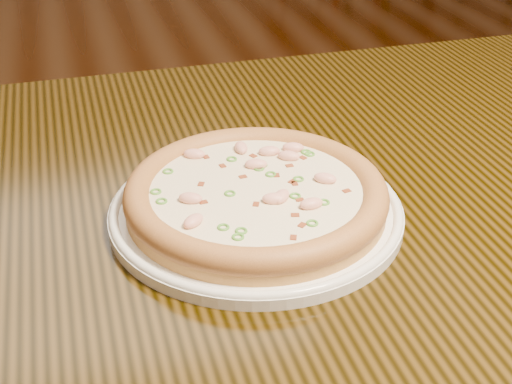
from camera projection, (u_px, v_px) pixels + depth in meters
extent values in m
cube|color=black|center=(344.00, 194.00, 0.82)|extent=(1.20, 0.80, 0.04)
cylinder|color=white|center=(256.00, 212.00, 0.74)|extent=(0.30, 0.30, 0.01)
torus|color=white|center=(256.00, 207.00, 0.73)|extent=(0.30, 0.30, 0.01)
cylinder|color=tan|center=(256.00, 200.00, 0.73)|extent=(0.27, 0.27, 0.02)
torus|color=#B57539|center=(256.00, 192.00, 0.73)|extent=(0.27, 0.27, 0.03)
cylinder|color=#EDE7BB|center=(256.00, 190.00, 0.72)|extent=(0.22, 0.22, 0.00)
ellipsoid|color=#F2B29E|center=(256.00, 164.00, 0.76)|extent=(0.03, 0.02, 0.01)
ellipsoid|color=#F2B29E|center=(281.00, 196.00, 0.70)|extent=(0.03, 0.03, 0.01)
ellipsoid|color=#F2B29E|center=(194.00, 154.00, 0.78)|extent=(0.03, 0.02, 0.01)
ellipsoid|color=#F2B29E|center=(274.00, 199.00, 0.70)|extent=(0.03, 0.02, 0.01)
ellipsoid|color=#F2B29E|center=(241.00, 148.00, 0.79)|extent=(0.02, 0.02, 0.01)
ellipsoid|color=#F2B29E|center=(193.00, 221.00, 0.66)|extent=(0.03, 0.03, 0.01)
ellipsoid|color=#F2B29E|center=(293.00, 147.00, 0.79)|extent=(0.03, 0.02, 0.01)
ellipsoid|color=#F2B29E|center=(325.00, 178.00, 0.73)|extent=(0.03, 0.03, 0.01)
ellipsoid|color=#F2B29E|center=(311.00, 204.00, 0.69)|extent=(0.03, 0.02, 0.01)
ellipsoid|color=#F2B29E|center=(190.00, 198.00, 0.70)|extent=(0.03, 0.02, 0.01)
ellipsoid|color=#F2B29E|center=(269.00, 151.00, 0.78)|extent=(0.03, 0.02, 0.01)
ellipsoid|color=#F2B29E|center=(289.00, 156.00, 0.78)|extent=(0.03, 0.02, 0.01)
cube|color=maroon|center=(295.00, 216.00, 0.68)|extent=(0.01, 0.01, 0.00)
cube|color=maroon|center=(347.00, 192.00, 0.72)|extent=(0.01, 0.01, 0.00)
cube|color=maroon|center=(277.00, 176.00, 0.75)|extent=(0.01, 0.01, 0.00)
cube|color=maroon|center=(256.00, 205.00, 0.70)|extent=(0.01, 0.01, 0.00)
cube|color=maroon|center=(289.00, 166.00, 0.76)|extent=(0.01, 0.01, 0.00)
cube|color=maroon|center=(195.00, 201.00, 0.70)|extent=(0.01, 0.01, 0.00)
cube|color=maroon|center=(243.00, 177.00, 0.74)|extent=(0.01, 0.01, 0.00)
cube|color=maroon|center=(203.00, 203.00, 0.70)|extent=(0.01, 0.01, 0.00)
cube|color=maroon|center=(295.00, 184.00, 0.73)|extent=(0.01, 0.01, 0.00)
cube|color=maroon|center=(302.00, 226.00, 0.66)|extent=(0.01, 0.01, 0.00)
cube|color=maroon|center=(300.00, 201.00, 0.70)|extent=(0.01, 0.01, 0.00)
cube|color=maroon|center=(293.00, 238.00, 0.65)|extent=(0.01, 0.01, 0.00)
cube|color=maroon|center=(292.00, 182.00, 0.73)|extent=(0.01, 0.01, 0.00)
cube|color=maroon|center=(223.00, 167.00, 0.76)|extent=(0.01, 0.01, 0.00)
cube|color=maroon|center=(303.00, 158.00, 0.78)|extent=(0.01, 0.01, 0.00)
cube|color=maroon|center=(206.00, 158.00, 0.78)|extent=(0.01, 0.01, 0.00)
cube|color=maroon|center=(253.00, 157.00, 0.78)|extent=(0.01, 0.01, 0.00)
cube|color=maroon|center=(201.00, 185.00, 0.73)|extent=(0.01, 0.01, 0.00)
torus|color=#4A8E2D|center=(162.00, 201.00, 0.70)|extent=(0.02, 0.02, 0.00)
torus|color=#4A8E2D|center=(230.00, 194.00, 0.71)|extent=(0.01, 0.01, 0.00)
torus|color=#4A8E2D|center=(259.00, 168.00, 0.76)|extent=(0.02, 0.02, 0.00)
torus|color=#4A8E2D|center=(238.00, 237.00, 0.65)|extent=(0.01, 0.01, 0.00)
torus|color=#4A8E2D|center=(310.00, 154.00, 0.79)|extent=(0.02, 0.02, 0.00)
torus|color=#4A8E2D|center=(156.00, 192.00, 0.72)|extent=(0.01, 0.01, 0.00)
torus|color=#4A8E2D|center=(306.00, 152.00, 0.79)|extent=(0.02, 0.02, 0.00)
torus|color=#4A8E2D|center=(241.00, 231.00, 0.65)|extent=(0.01, 0.01, 0.00)
torus|color=#4A8E2D|center=(232.00, 159.00, 0.77)|extent=(0.02, 0.02, 0.00)
torus|color=#4A8E2D|center=(271.00, 174.00, 0.75)|extent=(0.01, 0.01, 0.00)
torus|color=#4A8E2D|center=(312.00, 223.00, 0.67)|extent=(0.02, 0.02, 0.00)
torus|color=#4A8E2D|center=(262.00, 165.00, 0.76)|extent=(0.01, 0.01, 0.00)
torus|color=#4A8E2D|center=(295.00, 196.00, 0.71)|extent=(0.02, 0.02, 0.00)
torus|color=#4A8E2D|center=(324.00, 202.00, 0.70)|extent=(0.02, 0.02, 0.00)
torus|color=#4A8E2D|center=(168.00, 171.00, 0.75)|extent=(0.02, 0.02, 0.00)
torus|color=#4A8E2D|center=(223.00, 227.00, 0.66)|extent=(0.02, 0.02, 0.00)
torus|color=#4A8E2D|center=(298.00, 179.00, 0.74)|extent=(0.01, 0.01, 0.00)
torus|color=#4A8E2D|center=(255.00, 165.00, 0.76)|extent=(0.01, 0.01, 0.00)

